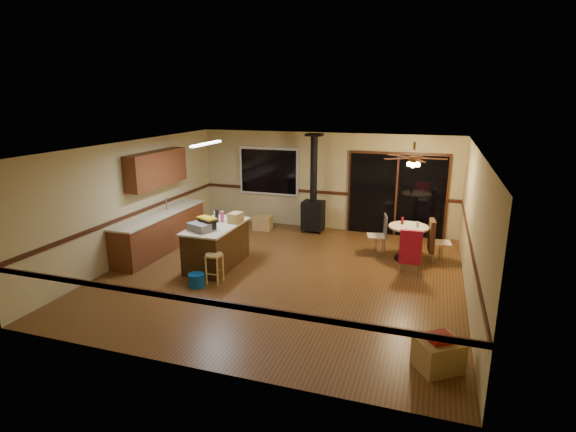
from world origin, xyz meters
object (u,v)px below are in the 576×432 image
at_px(chair_near, 411,247).
at_px(toolbox_black, 207,224).
at_px(box_corner_a, 438,355).
at_px(bar_stool, 215,268).
at_px(dining_table, 408,237).
at_px(kitchen_island, 217,245).
at_px(box_corner_b, 444,354).
at_px(blue_bucket, 196,280).
at_px(wood_stove, 313,205).
at_px(toolbox_grey, 199,227).
at_px(chair_right, 433,236).
at_px(box_under_window, 263,223).
at_px(chair_left, 381,230).

bearing_deg(chair_near, toolbox_black, -165.68).
bearing_deg(box_corner_a, toolbox_black, 154.08).
bearing_deg(bar_stool, dining_table, 35.70).
xyz_separation_m(toolbox_black, dining_table, (3.90, 1.90, -0.47)).
xyz_separation_m(chair_near, box_corner_a, (0.58, -3.25, -0.39)).
relative_size(kitchen_island, chair_near, 2.40).
bearing_deg(box_corner_b, blue_bucket, 164.41).
height_order(wood_stove, dining_table, wood_stove).
distance_m(blue_bucket, box_corner_b, 4.65).
xyz_separation_m(bar_stool, blue_bucket, (-0.26, -0.26, -0.17)).
bearing_deg(dining_table, toolbox_grey, -152.17).
xyz_separation_m(chair_right, box_under_window, (-4.41, 1.14, -0.41)).
bearing_deg(blue_bucket, box_corner_b, -15.59).
bearing_deg(wood_stove, box_corner_a, -59.84).
bearing_deg(box_corner_a, toolbox_grey, 156.44).
bearing_deg(box_corner_b, chair_left, 108.20).
height_order(chair_left, chair_near, same).
height_order(kitchen_island, chair_left, chair_left).
relative_size(dining_table, box_corner_a, 1.56).
distance_m(toolbox_grey, bar_stool, 0.93).
bearing_deg(kitchen_island, chair_right, 20.89).
bearing_deg(dining_table, box_corner_b, -79.26).
height_order(kitchen_island, toolbox_grey, toolbox_grey).
relative_size(toolbox_black, chair_left, 0.72).
bearing_deg(box_corner_b, box_under_window, 131.98).
distance_m(bar_stool, blue_bucket, 0.41).
bearing_deg(kitchen_island, blue_bucket, -83.73).
xyz_separation_m(blue_bucket, chair_near, (3.82, 1.87, 0.47)).
bearing_deg(blue_bucket, chair_left, 42.64).
bearing_deg(box_under_window, blue_bucket, -87.43).
relative_size(wood_stove, chair_right, 3.60).
relative_size(wood_stove, blue_bucket, 8.19).
xyz_separation_m(wood_stove, bar_stool, (-0.92, -3.90, -0.43)).
height_order(chair_right, box_corner_a, chair_right).
distance_m(wood_stove, blue_bucket, 4.37).
relative_size(kitchen_island, box_under_window, 3.52).
height_order(dining_table, box_under_window, dining_table).
bearing_deg(toolbox_black, box_under_window, 89.97).
relative_size(dining_table, box_under_window, 1.80).
xyz_separation_m(chair_left, chair_near, (0.70, -1.01, 0.01)).
bearing_deg(box_corner_b, box_corner_a, -121.55).
height_order(blue_bucket, dining_table, dining_table).
xyz_separation_m(toolbox_grey, bar_stool, (0.51, -0.39, -0.68)).
distance_m(kitchen_island, toolbox_grey, 0.71).
relative_size(chair_left, box_corner_a, 0.93).
relative_size(wood_stove, toolbox_black, 6.82).
bearing_deg(box_under_window, box_corner_b, -48.02).
xyz_separation_m(kitchen_island, box_corner_a, (4.52, -2.49, -0.24)).
height_order(wood_stove, chair_right, wood_stove).
relative_size(wood_stove, toolbox_grey, 5.19).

